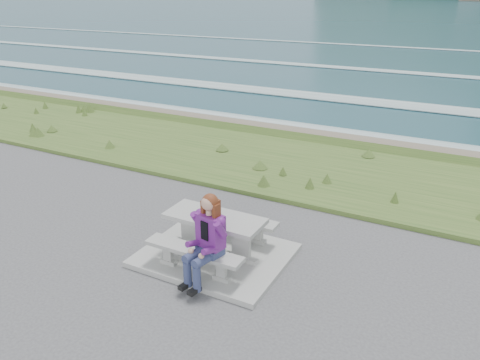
% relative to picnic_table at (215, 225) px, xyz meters
% --- Properties ---
extents(concrete_slab, '(2.60, 2.10, 0.10)m').
position_rel_picnic_table_xyz_m(concrete_slab, '(-0.00, 0.00, -0.63)').
color(concrete_slab, '#9D9D98').
rests_on(concrete_slab, ground).
extents(picnic_table, '(1.80, 0.75, 0.75)m').
position_rel_picnic_table_xyz_m(picnic_table, '(0.00, 0.00, 0.00)').
color(picnic_table, '#9D9D98').
rests_on(picnic_table, concrete_slab).
extents(bench_landward, '(1.80, 0.35, 0.45)m').
position_rel_picnic_table_xyz_m(bench_landward, '(0.00, -0.70, -0.23)').
color(bench_landward, '#9D9D98').
rests_on(bench_landward, concrete_slab).
extents(bench_seaward, '(1.80, 0.35, 0.45)m').
position_rel_picnic_table_xyz_m(bench_seaward, '(0.00, 0.70, -0.23)').
color(bench_seaward, '#9D9D98').
rests_on(bench_seaward, concrete_slab).
extents(grass_verge, '(160.00, 4.50, 0.22)m').
position_rel_picnic_table_xyz_m(grass_verge, '(-0.00, 5.00, -0.68)').
color(grass_verge, '#315520').
rests_on(grass_verge, ground).
extents(shore_drop, '(160.00, 0.80, 2.20)m').
position_rel_picnic_table_xyz_m(shore_drop, '(-0.00, 7.90, -0.68)').
color(shore_drop, '#6E5F52').
rests_on(shore_drop, ground).
extents(ocean, '(1600.00, 1600.00, 0.09)m').
position_rel_picnic_table_xyz_m(ocean, '(-0.00, 25.09, -2.42)').
color(ocean, '#1F4B59').
rests_on(ocean, ground).
extents(seated_woman, '(0.59, 0.85, 1.52)m').
position_rel_picnic_table_xyz_m(seated_woman, '(0.30, -0.84, -0.02)').
color(seated_woman, navy).
rests_on(seated_woman, concrete_slab).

